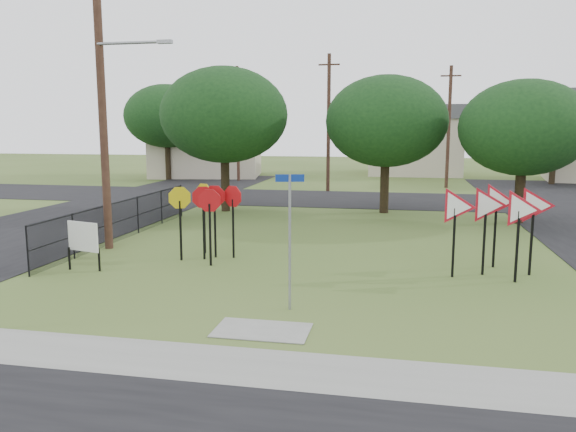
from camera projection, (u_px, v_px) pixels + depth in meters
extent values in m
plane|color=#3E5821|center=(285.00, 297.00, 14.13)|extent=(140.00, 140.00, 0.00)
cube|color=gray|center=(238.00, 365.00, 10.06)|extent=(30.00, 1.60, 0.02)
cube|color=#3E5821|center=(216.00, 397.00, 8.90)|extent=(30.00, 0.80, 0.02)
cube|color=black|center=(76.00, 219.00, 26.14)|extent=(8.00, 50.00, 0.02)
cube|color=black|center=(352.00, 199.00, 33.50)|extent=(60.00, 8.00, 0.02)
cube|color=gray|center=(262.00, 330.00, 11.80)|extent=(2.00, 1.20, 0.02)
cylinder|color=gray|center=(290.00, 243.00, 12.95)|extent=(0.06, 0.06, 3.18)
cube|color=navy|center=(290.00, 178.00, 12.72)|extent=(0.64, 0.19, 0.17)
cube|color=black|center=(204.00, 230.00, 18.10)|extent=(0.06, 0.06, 1.94)
cube|color=black|center=(233.00, 229.00, 18.31)|extent=(0.06, 0.06, 1.94)
cube|color=black|center=(210.00, 235.00, 17.26)|extent=(0.06, 0.06, 1.94)
cube|color=black|center=(181.00, 231.00, 17.95)|extent=(0.06, 0.06, 1.94)
cube|color=black|center=(204.00, 225.00, 19.00)|extent=(0.06, 0.06, 1.94)
cube|color=black|center=(215.00, 228.00, 18.37)|extent=(0.06, 0.06, 1.94)
cube|color=black|center=(454.00, 243.00, 15.92)|extent=(0.07, 0.07, 1.99)
cube|color=black|center=(484.00, 241.00, 16.18)|extent=(0.07, 0.07, 1.99)
cube|color=black|center=(517.00, 247.00, 15.38)|extent=(0.07, 0.07, 1.99)
cube|color=black|center=(495.00, 235.00, 17.06)|extent=(0.07, 0.07, 1.99)
cube|color=black|center=(531.00, 241.00, 16.13)|extent=(0.07, 0.07, 1.99)
cube|color=black|center=(69.00, 258.00, 16.86)|extent=(0.05, 0.05, 0.69)
cube|color=black|center=(99.00, 260.00, 16.67)|extent=(0.05, 0.05, 0.69)
cube|color=silver|center=(83.00, 237.00, 16.66)|extent=(1.15, 0.36, 0.88)
cylinder|color=#462C20|center=(102.00, 105.00, 19.13)|extent=(0.28, 0.28, 10.00)
cylinder|color=gray|center=(131.00, 43.00, 18.49)|extent=(2.40, 0.10, 0.10)
cube|color=gray|center=(165.00, 42.00, 18.25)|extent=(0.50, 0.18, 0.12)
cylinder|color=#462C20|center=(329.00, 124.00, 37.06)|extent=(0.24, 0.24, 9.00)
cube|color=#462C20|center=(329.00, 65.00, 36.47)|extent=(1.40, 0.10, 0.10)
cylinder|color=#462C20|center=(449.00, 128.00, 39.42)|extent=(0.24, 0.24, 8.50)
cube|color=#462C20|center=(451.00, 76.00, 38.87)|extent=(1.40, 0.10, 0.10)
cylinder|color=#462C20|center=(238.00, 124.00, 44.43)|extent=(0.24, 0.24, 9.00)
cube|color=#462C20|center=(237.00, 75.00, 43.84)|extent=(1.40, 0.10, 0.10)
cylinder|color=black|center=(28.00, 251.00, 15.97)|extent=(0.05, 0.05, 1.50)
cylinder|color=black|center=(73.00, 236.00, 18.20)|extent=(0.05, 0.05, 1.50)
cylinder|color=black|center=(109.00, 224.00, 20.43)|extent=(0.05, 0.05, 1.50)
cylinder|color=black|center=(138.00, 215.00, 22.66)|extent=(0.05, 0.05, 1.50)
cylinder|color=black|center=(162.00, 207.00, 24.88)|extent=(0.05, 0.05, 1.50)
cylinder|color=black|center=(181.00, 201.00, 27.11)|extent=(0.05, 0.05, 1.50)
cube|color=black|center=(123.00, 201.00, 21.43)|extent=(0.03, 11.50, 0.03)
cube|color=black|center=(124.00, 219.00, 21.54)|extent=(0.03, 11.50, 0.03)
cube|color=black|center=(124.00, 219.00, 21.54)|extent=(0.01, 11.50, 1.50)
cube|color=beige|center=(207.00, 142.00, 49.31)|extent=(10.08, 8.46, 6.00)
cube|color=#4C4C51|center=(206.00, 100.00, 48.75)|extent=(10.58, 8.88, 1.20)
cube|color=beige|center=(415.00, 147.00, 51.70)|extent=(8.00, 8.00, 5.00)
cube|color=#4C4C51|center=(416.00, 113.00, 51.22)|extent=(8.40, 8.40, 1.20)
cylinder|color=black|center=(225.00, 186.00, 28.65)|extent=(0.44, 0.44, 2.62)
ellipsoid|color=black|center=(224.00, 115.00, 28.10)|extent=(6.40, 6.40, 4.80)
cylinder|color=black|center=(384.00, 188.00, 28.08)|extent=(0.44, 0.44, 2.45)
ellipsoid|color=black|center=(386.00, 121.00, 27.56)|extent=(6.00, 6.00, 4.50)
cylinder|color=black|center=(519.00, 198.00, 24.99)|extent=(0.44, 0.44, 2.27)
ellipsoid|color=black|center=(524.00, 128.00, 24.51)|extent=(5.60, 5.60, 4.20)
cylinder|color=black|center=(168.00, 163.00, 46.08)|extent=(0.44, 0.44, 2.80)
ellipsoid|color=black|center=(167.00, 116.00, 45.49)|extent=(6.80, 6.80, 5.10)
cylinder|color=black|center=(553.00, 168.00, 42.21)|extent=(0.44, 0.44, 2.45)
ellipsoid|color=black|center=(556.00, 123.00, 41.69)|extent=(6.00, 6.00, 4.50)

